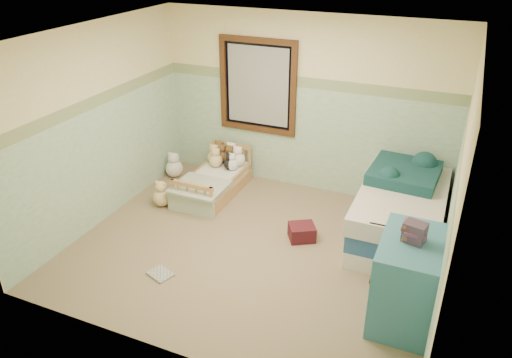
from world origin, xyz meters
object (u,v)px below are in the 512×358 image
at_px(toddler_bed_frame, 214,188).
at_px(plush_floor_tan, 162,197).
at_px(red_pillow, 302,232).
at_px(plush_floor_cream, 174,168).
at_px(floor_book, 160,274).
at_px(dresser, 406,280).
at_px(twin_bed_frame, 398,228).

height_order(toddler_bed_frame, plush_floor_tan, plush_floor_tan).
bearing_deg(red_pillow, toddler_bed_frame, 157.88).
xyz_separation_m(toddler_bed_frame, red_pillow, (1.55, -0.63, 0.01)).
distance_m(plush_floor_cream, red_pillow, 2.53).
relative_size(toddler_bed_frame, floor_book, 4.81).
relative_size(toddler_bed_frame, red_pillow, 4.17).
distance_m(dresser, red_pillow, 1.67).
relative_size(toddler_bed_frame, plush_floor_tan, 5.13).
bearing_deg(plush_floor_cream, twin_bed_frame, -5.52).
bearing_deg(dresser, floor_book, -171.55).
height_order(toddler_bed_frame, floor_book, toddler_bed_frame).
relative_size(plush_floor_cream, plush_floor_tan, 1.06).
bearing_deg(toddler_bed_frame, floor_book, -80.03).
bearing_deg(plush_floor_tan, floor_book, -58.05).
distance_m(toddler_bed_frame, plush_floor_cream, 0.85).
xyz_separation_m(plush_floor_tan, floor_book, (0.83, -1.34, -0.11)).
bearing_deg(toddler_bed_frame, twin_bed_frame, -1.81).
distance_m(toddler_bed_frame, dresser, 3.31).
xyz_separation_m(plush_floor_tan, twin_bed_frame, (3.13, 0.52, -0.02)).
relative_size(twin_bed_frame, dresser, 2.12).
bearing_deg(red_pillow, plush_floor_tan, 179.15).
xyz_separation_m(dresser, floor_book, (-2.56, -0.38, -0.43)).
distance_m(toddler_bed_frame, plush_floor_tan, 0.78).
relative_size(red_pillow, floor_book, 1.15).
bearing_deg(plush_floor_tan, plush_floor_cream, 110.70).
bearing_deg(dresser, twin_bed_frame, 100.04).
relative_size(plush_floor_tan, dresser, 0.28).
bearing_deg(twin_bed_frame, toddler_bed_frame, 178.19).
bearing_deg(toddler_bed_frame, plush_floor_cream, 162.93).
relative_size(plush_floor_cream, twin_bed_frame, 0.14).
distance_m(dresser, floor_book, 2.62).
distance_m(plush_floor_tan, dresser, 3.54).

